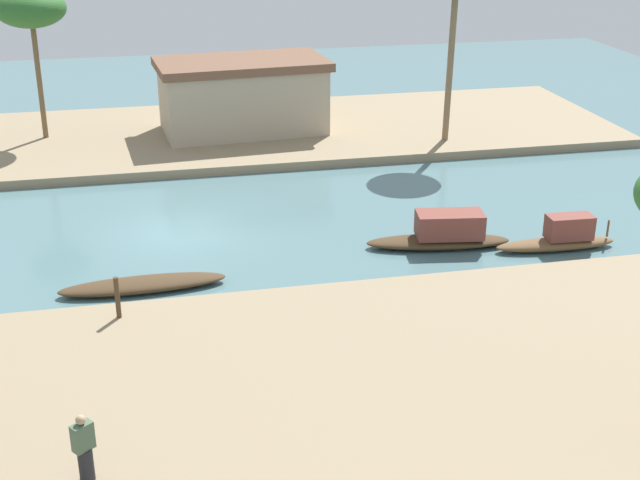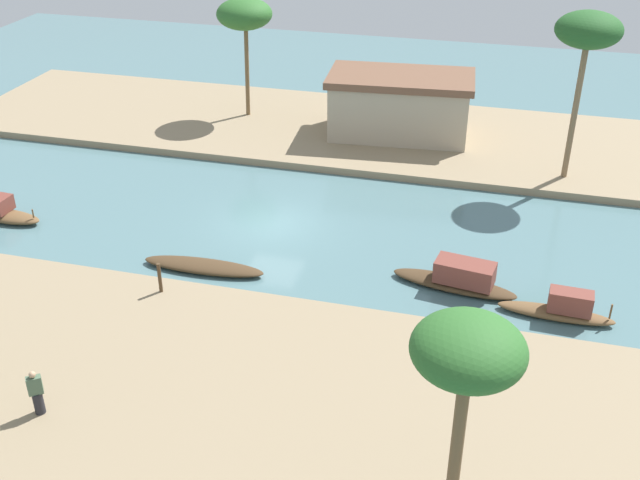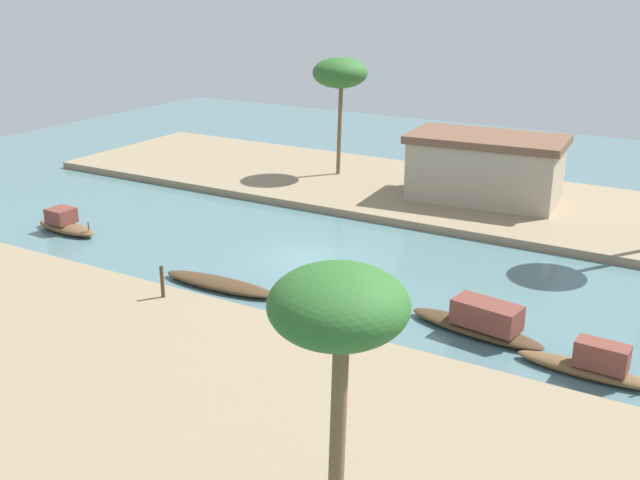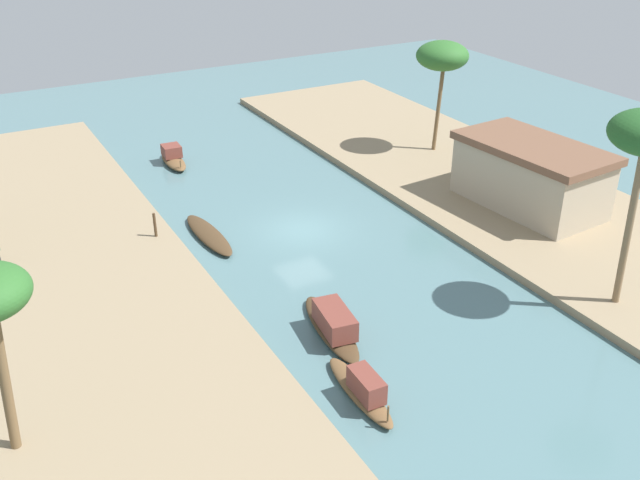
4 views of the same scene
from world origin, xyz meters
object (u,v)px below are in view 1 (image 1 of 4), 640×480
sampan_midstream (143,284)px  person_on_near_bank (84,450)px  sampan_with_tall_canopy (444,234)px  sampan_with_red_awning (561,237)px  palm_tree_right_tall (30,9)px  riverside_building (242,95)px  mooring_post (117,298)px

sampan_midstream → person_on_near_bank: bearing=-99.4°
sampan_with_tall_canopy → sampan_with_red_awning: (3.85, -1.03, -0.06)m
palm_tree_right_tall → riverside_building: size_ratio=0.82×
sampan_with_tall_canopy → sampan_with_red_awning: size_ratio=1.19×
mooring_post → person_on_near_bank: bearing=-95.2°
sampan_with_red_awning → palm_tree_right_tall: (-18.08, 16.71, 5.83)m
mooring_post → sampan_midstream: bearing=73.9°
sampan_with_tall_canopy → sampan_midstream: (-10.20, -1.26, -0.31)m
sampan_midstream → person_on_near_bank: person_on_near_bank is taller
sampan_midstream → palm_tree_right_tall: bearing=102.0°
riverside_building → sampan_with_tall_canopy: bearing=-76.2°
sampan_midstream → sampan_with_red_awning: size_ratio=1.21×
sampan_midstream → mooring_post: bearing=-107.5°
person_on_near_bank → sampan_midstream: bearing=46.2°
sampan_with_tall_canopy → mooring_post: 11.52m
palm_tree_right_tall → sampan_with_red_awning: bearing=-42.8°
palm_tree_right_tall → sampan_midstream: bearing=-76.6°
person_on_near_bank → mooring_post: bearing=49.0°
sampan_midstream → riverside_building: 16.94m
person_on_near_bank → palm_tree_right_tall: size_ratio=0.23×
mooring_post → palm_tree_right_tall: (-3.32, 19.37, 5.26)m
sampan_with_tall_canopy → sampan_with_red_awning: bearing=-6.6°
sampan_with_red_awning → mooring_post: size_ratio=3.47×
sampan_with_red_awning → mooring_post: 15.01m
mooring_post → riverside_building: (5.96, 18.42, 1.12)m
sampan_midstream → palm_tree_right_tall: palm_tree_right_tall is taller
sampan_with_tall_canopy → sampan_midstream: bearing=-164.6°
sampan_with_red_awning → palm_tree_right_tall: 25.30m
sampan_midstream → riverside_building: size_ratio=0.62×
riverside_building → mooring_post: bearing=-112.7°
sampan_midstream → mooring_post: size_ratio=4.19×
mooring_post → palm_tree_right_tall: palm_tree_right_tall is taller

